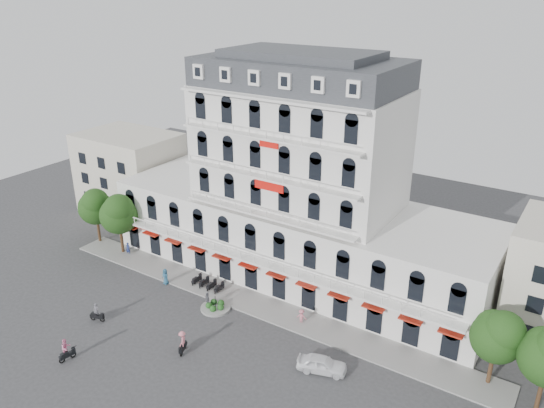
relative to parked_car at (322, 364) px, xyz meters
The scene contains 17 objects.
ground 11.70m from the parked_car, 162.41° to the right, with size 120.00×120.00×0.00m, color #38383A.
sidewalk 12.42m from the parked_car, 153.81° to the left, with size 53.00×4.00×0.16m, color gray.
main_building 20.44m from the parked_car, 127.56° to the left, with size 45.00×15.00×25.80m.
flank_building_west 44.61m from the parked_car, 158.17° to the left, with size 14.00×10.00×12.00m, color beige.
traffic_island 14.35m from the parked_car, behind, with size 3.20×3.20×1.60m.
parked_scooter_row 18.27m from the parked_car, 163.21° to the left, with size 4.40×1.80×1.10m, color black, non-canonical shape.
tree_west_outer 37.91m from the parked_car, behind, with size 4.50×4.48×7.76m.
tree_west_inner 32.99m from the parked_car, 169.49° to the left, with size 4.76×4.76×8.25m.
tree_east_inner 15.12m from the parked_car, 26.53° to the left, with size 4.40×4.37×7.57m.
parked_car is the anchor object (origin of this frame).
rider_west 23.70m from the parked_car, 165.68° to the right, with size 1.66×0.78×2.09m.
rider_southwest 23.38m from the parked_car, 150.63° to the right, with size 0.84×1.70×2.32m.
rider_center 13.11m from the parked_car, 158.48° to the right, with size 1.09×1.61×2.32m.
pedestrian_left 22.40m from the parked_car, behind, with size 0.94×0.61×1.92m, color #275777.
pedestrian_mid 15.14m from the parked_car, behind, with size 1.10×0.46×1.88m, color slate.
pedestrian_right 7.35m from the parked_car, 134.43° to the left, with size 1.05×0.60×1.62m, color #CD6C7E.
pedestrian_far 31.69m from the parked_car, 169.14° to the left, with size 0.61×0.40×1.67m, color navy.
Camera 1 is at (28.14, -30.78, 32.26)m, focal length 35.00 mm.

